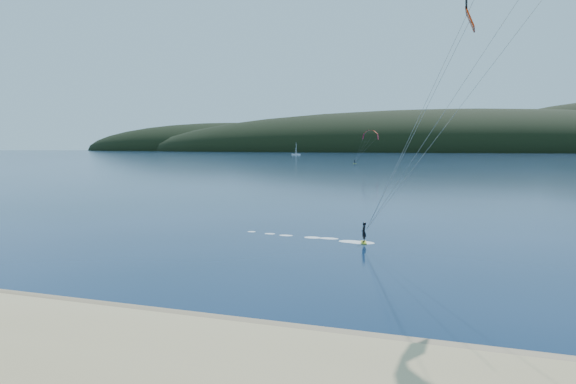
# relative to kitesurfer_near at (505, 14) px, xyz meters

# --- Properties ---
(ground) EXTENTS (1800.00, 1800.00, 0.00)m
(ground) POSITION_rel_kitesurfer_near_xyz_m (-13.30, -19.22, -14.62)
(ground) COLOR #071C34
(ground) RESTS_ON ground
(wet_sand) EXTENTS (220.00, 2.50, 0.10)m
(wet_sand) POSITION_rel_kitesurfer_near_xyz_m (-13.30, -14.72, -14.57)
(wet_sand) COLOR #846C4D
(wet_sand) RESTS_ON ground
(headland) EXTENTS (1200.00, 310.00, 140.00)m
(headland) POSITION_rel_kitesurfer_near_xyz_m (-12.67, 726.07, -14.62)
(headland) COLOR black
(headland) RESTS_ON ground
(kitesurfer_near) EXTENTS (23.96, 9.10, 19.28)m
(kitesurfer_near) POSITION_rel_kitesurfer_near_xyz_m (0.00, 0.00, 0.00)
(kitesurfer_near) COLOR #CBD418
(kitesurfer_near) RESTS_ON ground
(kitesurfer_far) EXTENTS (11.37, 6.55, 12.72)m
(kitesurfer_far) POSITION_rel_kitesurfer_near_xyz_m (-43.51, 183.60, -4.28)
(kitesurfer_far) COLOR #CBD418
(kitesurfer_far) RESTS_ON ground
(sailboat) EXTENTS (7.56, 4.76, 10.53)m
(sailboat) POSITION_rel_kitesurfer_near_xyz_m (-145.04, 388.33, -13.85)
(sailboat) COLOR white
(sailboat) RESTS_ON ground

